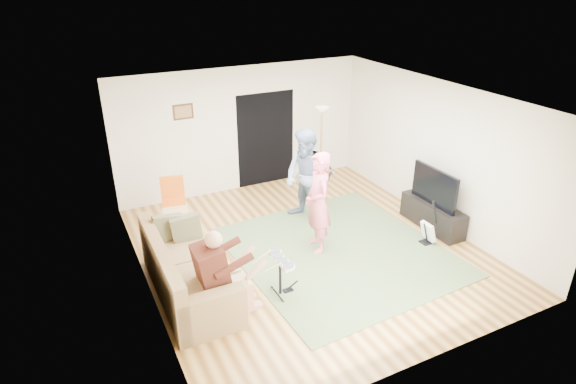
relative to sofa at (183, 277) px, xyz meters
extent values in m
plane|color=brown|center=(2.30, 0.29, -0.31)|extent=(6.00, 6.00, 0.00)
plane|color=white|center=(2.30, 0.29, 2.39)|extent=(6.00, 6.00, 0.00)
plane|color=brown|center=(-0.44, 0.49, 1.24)|extent=(0.00, 2.05, 2.05)
plane|color=black|center=(2.85, 3.28, 0.74)|extent=(2.10, 0.00, 2.10)
cube|color=#3F2314|center=(1.05, 3.28, 1.59)|extent=(0.42, 0.03, 0.32)
cube|color=#526B41|center=(2.74, -0.02, -0.30)|extent=(3.56, 3.80, 0.02)
cube|color=#95754A|center=(0.10, 0.00, -0.08)|extent=(0.94, 1.88, 0.46)
cube|color=#95754A|center=(-0.29, 0.00, 0.16)|extent=(0.18, 2.32, 0.94)
cube|color=#95754A|center=(0.10, 1.05, 0.02)|extent=(0.94, 0.22, 0.66)
cube|color=#95754A|center=(0.10, -1.05, 0.02)|extent=(0.94, 0.22, 0.66)
cube|color=#4E2016|center=(0.25, -0.65, 0.49)|extent=(0.37, 0.49, 0.62)
sphere|color=tan|center=(0.32, -0.65, 0.91)|extent=(0.24, 0.24, 0.24)
cylinder|color=black|center=(1.30, -0.65, 0.00)|extent=(0.04, 0.04, 0.58)
cube|color=silver|center=(1.30, -0.65, 0.28)|extent=(0.11, 0.58, 0.03)
imported|color=#EB6682|center=(2.45, 0.24, 0.59)|extent=(0.54, 0.72, 1.80)
imported|color=#7286A7|center=(2.76, 1.23, 0.62)|extent=(0.91, 1.05, 1.86)
cube|color=black|center=(4.31, -0.49, -0.30)|extent=(0.23, 0.19, 0.03)
cube|color=white|center=(4.31, -0.49, -0.07)|extent=(0.18, 0.27, 0.36)
cylinder|color=black|center=(4.41, -0.49, 0.29)|extent=(0.19, 0.04, 0.47)
cylinder|color=black|center=(3.76, 2.40, -0.30)|extent=(0.34, 0.34, 0.03)
cylinder|color=#A07944|center=(3.76, 2.40, 0.60)|extent=(0.04, 0.04, 1.78)
cone|color=white|center=(3.76, 2.40, 1.51)|extent=(0.30, 0.30, 0.12)
cube|color=#D3BF89|center=(0.39, 1.91, 0.17)|extent=(0.52, 0.52, 0.04)
cube|color=orange|center=(0.39, 2.11, 0.52)|extent=(0.44, 0.16, 0.45)
cube|color=black|center=(4.80, -0.06, -0.06)|extent=(0.40, 1.40, 0.50)
cube|color=black|center=(4.75, -0.06, 0.54)|extent=(0.06, 1.11, 0.70)
camera|label=1|loc=(-1.27, -6.06, 4.20)|focal=30.00mm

